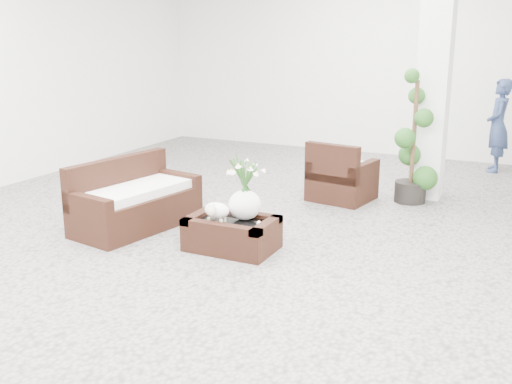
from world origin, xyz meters
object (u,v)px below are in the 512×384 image
at_px(armchair, 342,170).
at_px(loveseat, 136,195).
at_px(coffee_table, 232,235).
at_px(topiary, 414,138).

height_order(armchair, loveseat, armchair).
xyz_separation_m(coffee_table, loveseat, (-1.33, 0.15, 0.24)).
bearing_deg(loveseat, topiary, -36.07).
bearing_deg(loveseat, armchair, -28.26).
xyz_separation_m(armchair, topiary, (0.86, 0.29, 0.46)).
distance_m(coffee_table, loveseat, 1.36).
relative_size(armchair, topiary, 0.47).
bearing_deg(armchair, topiary, -151.95).
distance_m(armchair, topiary, 1.01).
relative_size(coffee_table, armchair, 1.12).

